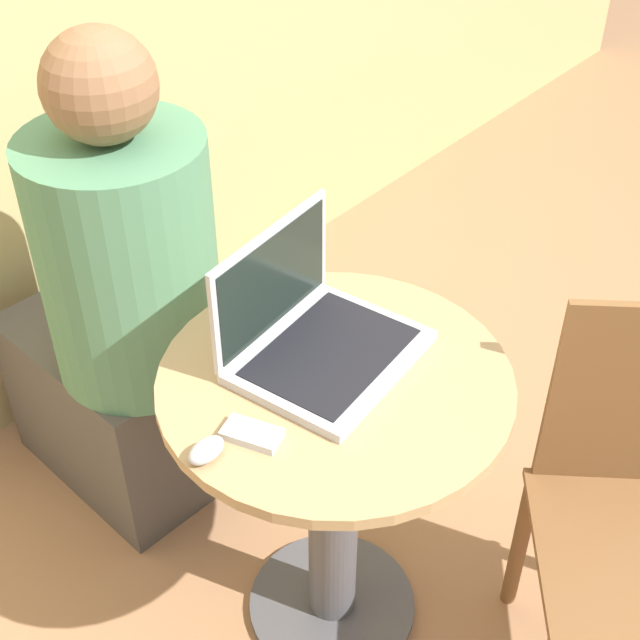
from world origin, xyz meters
name	(u,v)px	position (x,y,z in m)	size (l,w,h in m)	color
ground_plane	(332,606)	(0.00, 0.00, 0.00)	(12.00, 12.00, 0.00)	#9E704C
round_table	(334,464)	(0.00, 0.00, 0.49)	(0.66, 0.66, 0.73)	#4C4C51
laptop	(313,333)	(0.03, 0.08, 0.78)	(0.37, 0.31, 0.24)	#B7B7BC
cell_phone	(252,434)	(-0.21, 0.01, 0.74)	(0.08, 0.11, 0.02)	silver
computer_mouse	(206,450)	(-0.29, 0.03, 0.75)	(0.07, 0.04, 0.03)	#B2B2B7
chair_empty	(636,516)	(0.31, -0.51, 0.45)	(0.56, 0.56, 0.88)	brown
person_seated	(124,325)	(0.00, 0.65, 0.51)	(0.40, 0.61, 1.25)	#4C4742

